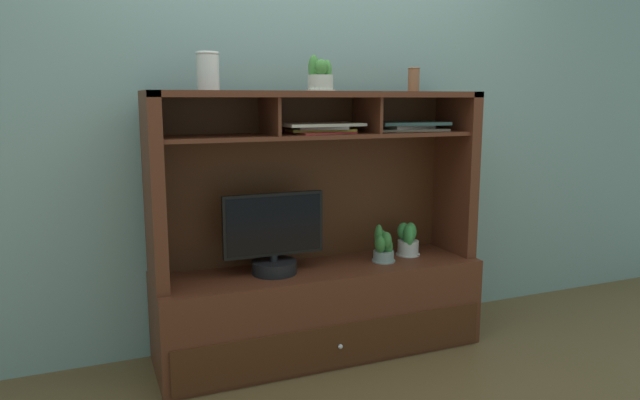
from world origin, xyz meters
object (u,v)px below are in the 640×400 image
magazine_stack_centre (408,126)px  potted_succulent (320,78)px  tv_monitor (274,241)px  potted_fern (408,240)px  accent_vase (208,71)px  magazine_stack_left (320,128)px  ceramic_vase (414,80)px  media_console (319,279)px  potted_orchid (383,247)px

magazine_stack_centre → potted_succulent: 0.59m
tv_monitor → potted_fern: tv_monitor is taller
magazine_stack_centre → accent_vase: accent_vase is taller
magazine_stack_left → ceramic_vase: size_ratio=3.32×
magazine_stack_left → accent_vase: accent_vase is taller
media_console → magazine_stack_centre: (0.54, 0.04, 0.78)m
magazine_stack_centre → tv_monitor: bearing=-174.2°
accent_vase → potted_succulent: bearing=-1.5°
ceramic_vase → magazine_stack_left: bearing=-179.2°
media_console → magazine_stack_left: media_console is taller
potted_fern → magazine_stack_centre: bearing=80.5°
potted_fern → magazine_stack_left: 0.82m
magazine_stack_left → potted_orchid: bearing=-11.7°
magazine_stack_left → ceramic_vase: (0.54, 0.01, 0.24)m
potted_orchid → potted_fern: size_ratio=1.09×
tv_monitor → potted_fern: bearing=3.4°
accent_vase → media_console: bearing=0.0°
magazine_stack_left → ceramic_vase: bearing=0.8°
magazine_stack_left → magazine_stack_centre: (0.53, 0.03, -0.00)m
tv_monitor → ceramic_vase: ceramic_vase is taller
magazine_stack_left → potted_succulent: size_ratio=2.39×
potted_orchid → magazine_stack_centre: (0.19, 0.10, 0.63)m
magazine_stack_left → ceramic_vase: ceramic_vase is taller
magazine_stack_centre → potted_succulent: potted_succulent is taller
potted_fern → ceramic_vase: size_ratio=1.45×
potted_orchid → magazine_stack_left: bearing=168.3°
potted_orchid → media_console: bearing=170.6°
magazine_stack_left → magazine_stack_centre: magazine_stack_left is taller
potted_fern → accent_vase: size_ratio=1.05×
tv_monitor → potted_succulent: (0.26, 0.03, 0.79)m
tv_monitor → potted_orchid: (0.60, -0.02, -0.09)m
media_console → potted_fern: bearing=0.7°
magazine_stack_centre → media_console: bearing=-175.6°
media_console → magazine_stack_centre: size_ratio=4.01×
ceramic_vase → media_console: bearing=-177.9°
magazine_stack_centre → potted_succulent: (-0.54, -0.06, 0.25)m
magazine_stack_left → potted_succulent: bearing=-107.8°
media_console → tv_monitor: (-0.26, -0.04, 0.24)m
tv_monitor → potted_orchid: size_ratio=2.55×
potted_orchid → magazine_stack_left: 0.72m
potted_orchid → magazine_stack_left: size_ratio=0.47×
potted_fern → ceramic_vase: ceramic_vase is taller
tv_monitor → magazine_stack_left: size_ratio=1.21×
media_console → potted_succulent: size_ratio=9.65×
potted_fern → magazine_stack_left: bearing=179.3°
potted_fern → ceramic_vase: (0.02, 0.01, 0.87)m
potted_orchid → magazine_stack_centre: bearing=27.0°
magazine_stack_centre → magazine_stack_left: bearing=-176.9°
potted_orchid → ceramic_vase: bearing=20.5°
magazine_stack_left → magazine_stack_centre: bearing=3.1°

